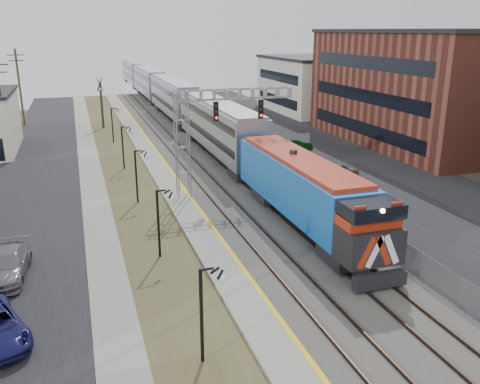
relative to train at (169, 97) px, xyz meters
name	(u,v)px	position (x,y,z in m)	size (l,w,h in m)	color
street_west	(36,186)	(-17.00, -31.50, -2.92)	(7.00, 120.00, 0.04)	black
sidewalk	(92,181)	(-12.50, -31.50, -2.90)	(2.00, 120.00, 0.08)	gray
grass_median	(128,178)	(-9.50, -31.50, -2.91)	(4.00, 120.00, 0.06)	#444625
platform	(162,174)	(-6.50, -31.50, -2.82)	(2.00, 120.00, 0.24)	gray
ballast_bed	(216,169)	(-1.50, -31.50, -2.84)	(8.00, 120.00, 0.20)	#595651
parking_lot	(334,160)	(10.50, -31.50, -2.92)	(16.00, 120.00, 0.04)	black
platform_edge	(172,172)	(-5.62, -31.50, -2.69)	(0.24, 120.00, 0.01)	gold
track_near	(195,169)	(-3.50, -31.50, -2.66)	(1.58, 120.00, 0.15)	#2D2119
track_far	(232,166)	(0.00, -31.50, -2.66)	(1.58, 120.00, 0.15)	#2D2119
train	(169,97)	(0.00, 0.00, 0.00)	(3.00, 108.65, 5.33)	#155CB1
signal_gantry	(204,125)	(-4.28, -38.51, 2.65)	(9.00, 1.07, 8.15)	gray
lampposts	(158,223)	(-9.50, -48.21, -0.94)	(0.14, 62.14, 4.00)	black
fence	(260,159)	(2.70, -31.50, -2.14)	(0.04, 120.00, 1.60)	gray
bare_trees	(20,145)	(-18.16, -27.59, -0.24)	(12.30, 42.30, 5.95)	#382D23
car_lot_d	(342,184)	(6.20, -40.86, -2.23)	(1.98, 4.87, 1.41)	navy
car_lot_e	(337,171)	(7.51, -37.57, -2.18)	(1.79, 4.44, 1.51)	gray
car_lot_f	(291,147)	(7.45, -27.85, -2.12)	(1.72, 4.94, 1.63)	#0C3F16
car_street_b	(6,266)	(-17.43, -48.59, -2.23)	(1.99, 4.90, 1.42)	slate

